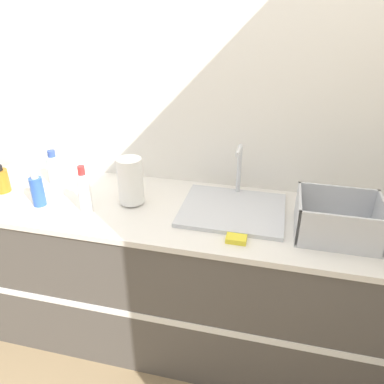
{
  "coord_description": "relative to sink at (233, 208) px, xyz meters",
  "views": [
    {
      "loc": [
        0.5,
        -1.26,
        1.84
      ],
      "look_at": [
        0.13,
        0.29,
        1.0
      ],
      "focal_mm": 35.0,
      "sensor_mm": 36.0,
      "label": 1
    }
  ],
  "objects": [
    {
      "name": "wall_back",
      "position": [
        -0.32,
        0.31,
        0.4
      ],
      "size": [
        4.68,
        0.06,
        2.6
      ],
      "color": "silver",
      "rests_on": "ground_plane"
    },
    {
      "name": "bottle_white_spray",
      "position": [
        -0.71,
        -0.17,
        0.09
      ],
      "size": [
        0.06,
        0.06,
        0.24
      ],
      "color": "white",
      "rests_on": "counter_cabinet"
    },
    {
      "name": "sink",
      "position": [
        0.0,
        0.0,
        0.0
      ],
      "size": [
        0.51,
        0.42,
        0.29
      ],
      "color": "silver",
      "rests_on": "counter_cabinet"
    },
    {
      "name": "bottle_blue",
      "position": [
        -0.98,
        -0.17,
        0.06
      ],
      "size": [
        0.07,
        0.07,
        0.19
      ],
      "color": "#2D56B7",
      "rests_on": "counter_cabinet"
    },
    {
      "name": "bottle_clear",
      "position": [
        -1.04,
        0.08,
        0.07
      ],
      "size": [
        0.08,
        0.08,
        0.2
      ],
      "color": "silver",
      "rests_on": "counter_cabinet"
    },
    {
      "name": "paper_towel_roll",
      "position": [
        -0.52,
        -0.04,
        0.11
      ],
      "size": [
        0.13,
        0.13,
        0.25
      ],
      "color": "#4C4C51",
      "rests_on": "counter_cabinet"
    },
    {
      "name": "counter_cabinet",
      "position": [
        -0.32,
        -0.04,
        -0.46
      ],
      "size": [
        2.31,
        0.67,
        0.88
      ],
      "color": "#514C47",
      "rests_on": "ground_plane"
    },
    {
      "name": "dish_rack",
      "position": [
        0.48,
        -0.1,
        0.05
      ],
      "size": [
        0.36,
        0.29,
        0.18
      ],
      "color": "#B7BABF",
      "rests_on": "counter_cabinet"
    },
    {
      "name": "sponge",
      "position": [
        0.05,
        -0.26,
        -0.01
      ],
      "size": [
        0.09,
        0.06,
        0.02
      ],
      "color": "yellow",
      "rests_on": "counter_cabinet"
    },
    {
      "name": "bottle_amber",
      "position": [
        -1.27,
        -0.08,
        0.05
      ],
      "size": [
        0.09,
        0.09,
        0.15
      ],
      "color": "#B26B19",
      "rests_on": "counter_cabinet"
    },
    {
      "name": "ground_plane",
      "position": [
        -0.32,
        -0.36,
        -0.9
      ],
      "size": [
        12.0,
        12.0,
        0.0
      ],
      "primitive_type": "plane",
      "color": "#937A56"
    }
  ]
}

